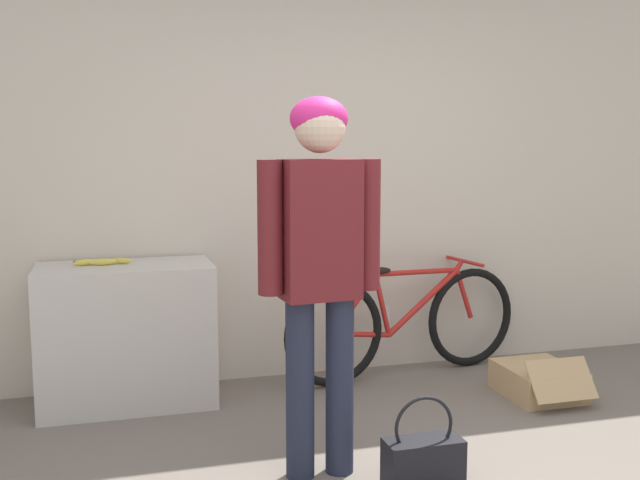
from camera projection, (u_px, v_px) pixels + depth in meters
wall_back at (304, 176)px, 4.82m from camera, size 8.00×0.07×2.60m
side_shelf at (127, 335)px, 4.33m from camera, size 0.99×0.52×0.82m
person at (320, 249)px, 3.32m from camera, size 0.56×0.25×1.72m
bicycle at (405, 322)px, 4.86m from camera, size 1.70×0.46×0.75m
banana at (102, 262)px, 4.27m from camera, size 0.34×0.09×0.04m
handbag at (423, 458)px, 3.34m from camera, size 0.35×0.16×0.41m
cardboard_box at (538, 381)px, 4.50m from camera, size 0.41×0.56×0.28m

